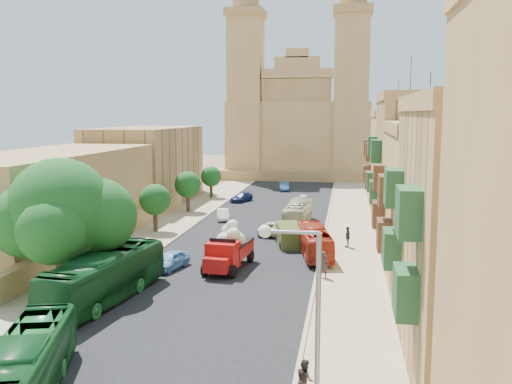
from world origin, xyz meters
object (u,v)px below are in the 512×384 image
(street_tree_d, at_px, (211,177))
(bus_cream_east, at_px, (298,214))
(street_tree_c, at_px, (188,185))
(pedestrian_c, at_px, (348,237))
(street_tree_a, at_px, (105,223))
(red_truck, at_px, (229,248))
(ficus_tree, at_px, (62,214))
(car_white_b, at_px, (303,198))
(street_tree_b, at_px, (155,200))
(car_white_a, at_px, (223,215))
(pedestrian_a, at_px, (323,265))
(bus_green_north, at_px, (105,277))
(car_cream, at_px, (274,228))
(streetlamp, at_px, (304,314))
(car_blue_a, at_px, (170,260))
(church, at_px, (300,126))
(bus_red_east, at_px, (315,242))
(pedestrian_b, at_px, (305,379))
(bus_green_south, at_px, (25,368))
(car_dkblue, at_px, (242,197))
(car_blue_b, at_px, (284,186))
(olive_pickup, at_px, (289,236))

(street_tree_d, relative_size, bus_cream_east, 0.47)
(street_tree_c, distance_m, pedestrian_c, 25.08)
(street_tree_a, distance_m, red_truck, 10.33)
(ficus_tree, distance_m, car_white_b, 44.02)
(street_tree_b, bearing_deg, bus_cream_east, 20.75)
(car_white_a, height_order, pedestrian_c, pedestrian_c)
(street_tree_b, distance_m, car_white_a, 9.47)
(ficus_tree, distance_m, street_tree_c, 32.06)
(pedestrian_a, height_order, pedestrian_c, pedestrian_a)
(bus_green_north, bearing_deg, pedestrian_a, 37.06)
(ficus_tree, relative_size, street_tree_b, 1.86)
(car_cream, xyz_separation_m, pedestrian_a, (5.47, -14.43, 0.34))
(street_tree_b, bearing_deg, ficus_tree, -88.34)
(street_tree_c, height_order, streetlamp, streetlamp)
(ficus_tree, bearing_deg, car_white_b, 73.21)
(street_tree_a, xyz_separation_m, car_blue_a, (5.75, -1.31, -2.48))
(church, xyz_separation_m, bus_red_east, (6.50, -62.07, -8.29))
(streetlamp, height_order, pedestrian_b, streetlamp)
(ficus_tree, bearing_deg, street_tree_b, 91.66)
(bus_green_south, distance_m, bus_red_east, 28.33)
(bus_green_north, distance_m, pedestrian_b, 17.11)
(car_white_a, bearing_deg, street_tree_c, 124.05)
(bus_green_south, distance_m, bus_green_north, 12.62)
(street_tree_c, bearing_deg, car_dkblue, 60.36)
(streetlamp, distance_m, pedestrian_c, 32.42)
(bus_cream_east, bearing_deg, streetlamp, 96.92)
(street_tree_a, distance_m, bus_green_south, 22.64)
(bus_green_south, relative_size, car_white_a, 2.68)
(pedestrian_b, bearing_deg, street_tree_a, 16.68)
(pedestrian_a, bearing_deg, pedestrian_c, -95.61)
(streetlamp, relative_size, pedestrian_b, 4.78)
(bus_green_north, xyz_separation_m, car_blue_b, (5.48, 54.14, -0.94))
(pedestrian_a, bearing_deg, car_white_a, -55.80)
(street_tree_b, relative_size, bus_green_south, 0.49)
(streetlamp, relative_size, car_white_a, 2.21)
(street_tree_c, height_order, bus_cream_east, street_tree_c)
(red_truck, xyz_separation_m, pedestrian_c, (9.05, 8.62, -0.67))
(bus_green_north, xyz_separation_m, car_cream, (8.01, 21.93, -0.95))
(pedestrian_a, relative_size, pedestrian_b, 1.14)
(street_tree_c, height_order, pedestrian_b, street_tree_c)
(bus_green_south, bearing_deg, bus_cream_east, 62.56)
(church, height_order, olive_pickup, church)
(car_dkblue, height_order, car_white_b, car_dkblue)
(car_white_b, bearing_deg, car_white_a, 43.91)
(ficus_tree, xyz_separation_m, bus_green_north, (3.44, -1.31, -3.76))
(car_white_b, bearing_deg, bus_red_east, 78.53)
(car_blue_a, bearing_deg, street_tree_c, 116.69)
(ficus_tree, bearing_deg, church, 82.80)
(bus_green_north, relative_size, car_cream, 2.49)
(street_tree_c, height_order, olive_pickup, street_tree_c)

